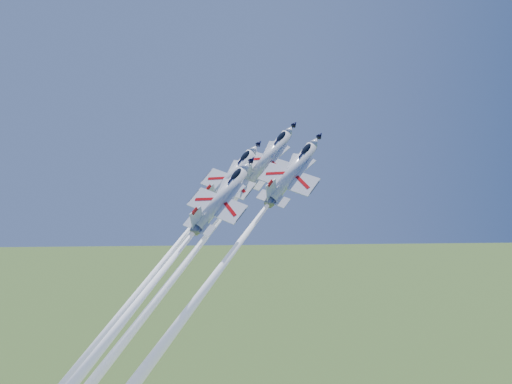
{
  "coord_description": "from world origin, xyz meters",
  "views": [
    {
      "loc": [
        -2.65,
        -92.24,
        123.88
      ],
      "look_at": [
        0.0,
        0.0,
        103.92
      ],
      "focal_mm": 40.0,
      "sensor_mm": 36.0,
      "label": 1
    }
  ],
  "objects_px": {
    "jet_lead": "(191,256)",
    "jet_left": "(163,262)",
    "jet_right": "(241,241)",
    "jet_slot": "(158,277)"
  },
  "relations": [
    {
      "from": "jet_lead",
      "to": "jet_left",
      "type": "bearing_deg",
      "value": -120.46
    },
    {
      "from": "jet_right",
      "to": "jet_lead",
      "type": "bearing_deg",
      "value": -171.27
    },
    {
      "from": "jet_lead",
      "to": "jet_slot",
      "type": "height_order",
      "value": "jet_lead"
    },
    {
      "from": "jet_lead",
      "to": "jet_left",
      "type": "relative_size",
      "value": 1.15
    },
    {
      "from": "jet_lead",
      "to": "jet_left",
      "type": "height_order",
      "value": "jet_lead"
    },
    {
      "from": "jet_left",
      "to": "jet_right",
      "type": "height_order",
      "value": "jet_right"
    },
    {
      "from": "jet_lead",
      "to": "jet_slot",
      "type": "bearing_deg",
      "value": -74.67
    },
    {
      "from": "jet_lead",
      "to": "jet_right",
      "type": "height_order",
      "value": "jet_lead"
    },
    {
      "from": "jet_right",
      "to": "jet_slot",
      "type": "distance_m",
      "value": 13.19
    },
    {
      "from": "jet_right",
      "to": "jet_left",
      "type": "bearing_deg",
      "value": -155.3
    }
  ]
}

